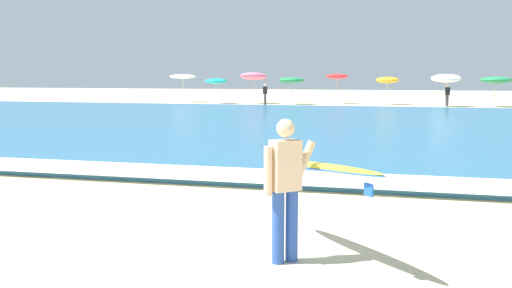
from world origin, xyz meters
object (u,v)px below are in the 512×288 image
(beach_umbrella_7, at_px, (496,80))
(beach_umbrella_1, at_px, (216,81))
(beachgoer_near_row_mid, at_px, (447,95))
(beachgoer_near_row_left, at_px, (265,94))
(beach_umbrella_2, at_px, (253,76))
(beach_umbrella_4, at_px, (337,76))
(beach_umbrella_3, at_px, (291,80))
(beach_umbrella_5, at_px, (387,80))
(beach_umbrella_0, at_px, (183,77))
(beach_umbrella_6, at_px, (446,78))
(surfer_with_board, at_px, (301,177))

(beach_umbrella_7, bearing_deg, beach_umbrella_1, -179.00)
(beach_umbrella_1, distance_m, beachgoer_near_row_mid, 17.50)
(beachgoer_near_row_left, bearing_deg, beach_umbrella_2, 125.83)
(beach_umbrella_1, height_order, beach_umbrella_4, beach_umbrella_4)
(beachgoer_near_row_left, bearing_deg, beach_umbrella_3, 38.27)
(beachgoer_near_row_left, distance_m, beachgoer_near_row_mid, 13.24)
(beach_umbrella_2, height_order, beachgoer_near_row_mid, beach_umbrella_2)
(beach_umbrella_2, xyz_separation_m, beach_umbrella_5, (10.39, 0.85, -0.28))
(beach_umbrella_7, bearing_deg, beachgoer_near_row_left, -175.14)
(beach_umbrella_0, height_order, beach_umbrella_4, beach_umbrella_4)
(beach_umbrella_2, bearing_deg, beachgoer_near_row_mid, -4.09)
(beach_umbrella_1, height_order, beach_umbrella_7, beach_umbrella_7)
(beach_umbrella_3, relative_size, beach_umbrella_6, 0.88)
(beach_umbrella_1, bearing_deg, beach_umbrella_4, 10.51)
(beach_umbrella_1, distance_m, beach_umbrella_7, 20.76)
(beach_umbrella_6, height_order, beachgoer_near_row_mid, beach_umbrella_6)
(beach_umbrella_5, bearing_deg, beach_umbrella_3, -168.55)
(beach_umbrella_5, distance_m, beachgoer_near_row_left, 9.45)
(beachgoer_near_row_mid, bearing_deg, beach_umbrella_2, 175.91)
(beach_umbrella_2, relative_size, beach_umbrella_5, 1.18)
(beach_umbrella_5, height_order, beachgoer_near_row_mid, beach_umbrella_5)
(beach_umbrella_1, height_order, beachgoer_near_row_left, beach_umbrella_1)
(beach_umbrella_0, xyz_separation_m, beach_umbrella_2, (6.28, -0.61, 0.03))
(beach_umbrella_1, relative_size, beach_umbrella_4, 0.85)
(surfer_with_board, height_order, beachgoer_near_row_mid, surfer_with_board)
(beach_umbrella_0, bearing_deg, beach_umbrella_1, -24.44)
(beach_umbrella_1, bearing_deg, beach_umbrella_6, 0.33)
(surfer_with_board, xyz_separation_m, beach_umbrella_3, (-6.91, 35.73, 0.82))
(beach_umbrella_5, bearing_deg, beach_umbrella_7, -10.83)
(beachgoer_near_row_left, bearing_deg, beach_umbrella_1, 166.32)
(surfer_with_board, relative_size, beach_umbrella_4, 0.84)
(surfer_with_board, bearing_deg, beach_umbrella_0, 113.91)
(beach_umbrella_2, bearing_deg, beach_umbrella_1, -161.30)
(surfer_with_board, relative_size, beachgoer_near_row_mid, 1.27)
(surfer_with_board, xyz_separation_m, beach_umbrella_0, (-16.38, 36.96, 1.11))
(surfer_with_board, distance_m, beachgoer_near_row_mid, 35.59)
(beach_umbrella_6, bearing_deg, beach_umbrella_3, 178.76)
(beach_umbrella_4, bearing_deg, beach_umbrella_0, -179.23)
(beachgoer_near_row_left, bearing_deg, beach_umbrella_4, 28.55)
(beach_umbrella_1, xyz_separation_m, beach_umbrella_3, (6.02, 0.34, 0.07))
(surfer_with_board, height_order, beach_umbrella_7, beach_umbrella_7)
(surfer_with_board, xyz_separation_m, beach_umbrella_6, (4.42, 35.49, 1.00))
(beach_umbrella_2, relative_size, beach_umbrella_7, 1.14)
(beach_umbrella_0, relative_size, beachgoer_near_row_mid, 1.47)
(beach_umbrella_7, distance_m, beachgoer_near_row_left, 16.58)
(beach_umbrella_0, distance_m, beach_umbrella_6, 20.86)
(surfer_with_board, distance_m, beach_umbrella_1, 37.68)
(beach_umbrella_0, relative_size, beach_umbrella_6, 0.96)
(beach_umbrella_4, xyz_separation_m, beach_umbrella_7, (11.37, -1.38, -0.26))
(beach_umbrella_1, distance_m, beach_umbrella_3, 6.03)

